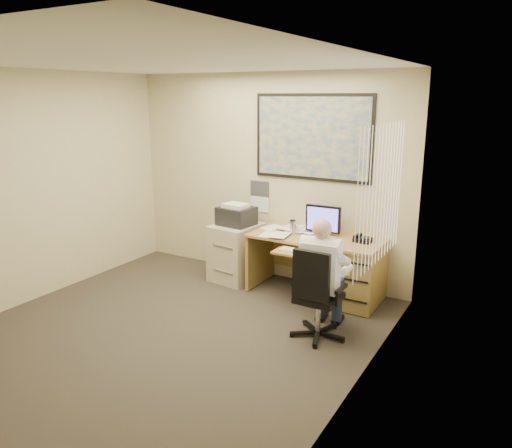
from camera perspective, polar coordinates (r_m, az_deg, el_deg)
The scene contains 8 objects.
room_shell at distance 4.84m, azimuth -11.75°, elevation 1.61°, with size 4.00×4.50×2.70m.
desk at distance 6.07m, azimuth 9.77°, elevation -4.58°, with size 1.60×0.97×1.10m.
world_map at distance 6.29m, azimuth 6.42°, elevation 9.80°, with size 1.56×0.03×1.06m, color #1E4C93.
wall_calendar at distance 6.74m, azimuth 0.41°, elevation 3.16°, with size 0.28×0.01×0.42m, color white.
window_blinds at distance 4.55m, azimuth 14.26°, elevation 3.23°, with size 0.06×1.40×1.30m, color #EDE5CD, non-canonical shape.
filing_cabinet at distance 6.65m, azimuth -2.21°, elevation -2.64°, with size 0.61×0.70×1.04m.
office_chair at distance 5.15m, azimuth 6.96°, elevation -9.96°, with size 0.59×0.59×0.97m.
person at distance 5.09m, azimuth 7.40°, elevation -6.22°, with size 0.52×0.74×1.23m, color white, non-canonical shape.
Camera 1 is at (3.17, -3.51, 2.40)m, focal length 35.00 mm.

